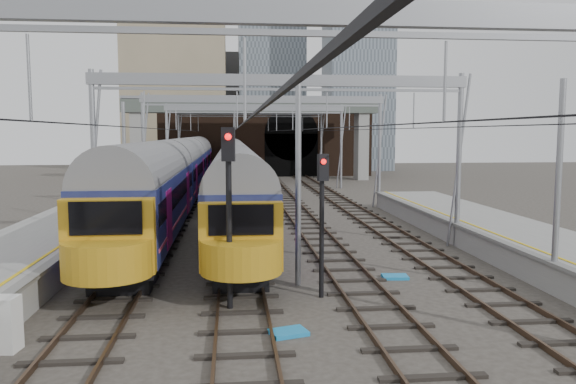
{
  "coord_description": "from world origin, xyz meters",
  "views": [
    {
      "loc": [
        -2.27,
        -17.01,
        5.28
      ],
      "look_at": [
        0.48,
        10.23,
        2.4
      ],
      "focal_mm": 35.0,
      "sensor_mm": 36.0,
      "label": 1
    }
  ],
  "objects": [
    {
      "name": "equip_cover_b",
      "position": [
        -1.5,
        5.38,
        0.05
      ],
      "size": [
        0.98,
        0.79,
        0.1
      ],
      "primitive_type": "cube",
      "rotation": [
        0.0,
        0.0,
        0.25
      ],
      "color": "#1A82C5",
      "rests_on": "ground"
    },
    {
      "name": "train_main",
      "position": [
        -2.0,
        30.96,
        2.42
      ],
      "size": [
        2.68,
        62.08,
        4.66
      ],
      "color": "black",
      "rests_on": "ground"
    },
    {
      "name": "equip_cover_a",
      "position": [
        -0.83,
        -2.8,
        0.06
      ],
      "size": [
        1.11,
        0.92,
        0.11
      ],
      "primitive_type": "cube",
      "rotation": [
        0.0,
        0.0,
        0.3
      ],
      "color": "#1A82C5",
      "rests_on": "ground"
    },
    {
      "name": "relay_cabinet",
      "position": [
        -7.8,
        -3.23,
        0.68
      ],
      "size": [
        0.74,
        0.65,
        1.35
      ],
      "primitive_type": "cube",
      "rotation": [
        0.0,
        0.0,
        -0.13
      ],
      "color": "silver",
      "rests_on": "ground"
    },
    {
      "name": "overhead_line",
      "position": [
        0.0,
        21.49,
        6.57
      ],
      "size": [
        16.8,
        80.0,
        8.0
      ],
      "color": "gray",
      "rests_on": "ground"
    },
    {
      "name": "tracks",
      "position": [
        0.0,
        15.0,
        0.02
      ],
      "size": [
        14.4,
        80.0,
        0.22
      ],
      "color": "#4C3828",
      "rests_on": "ground"
    },
    {
      "name": "ground",
      "position": [
        0.0,
        0.0,
        0.0
      ],
      "size": [
        160.0,
        160.0,
        0.0
      ],
      "primitive_type": "plane",
      "color": "#38332D",
      "rests_on": "ground"
    },
    {
      "name": "signal_near_centre",
      "position": [
        0.57,
        0.39,
        2.94
      ],
      "size": [
        0.36,
        0.46,
        4.63
      ],
      "rotation": [
        0.0,
        0.0,
        0.26
      ],
      "color": "black",
      "rests_on": "ground"
    },
    {
      "name": "retaining_wall",
      "position": [
        1.4,
        51.93,
        4.33
      ],
      "size": [
        28.0,
        2.75,
        9.0
      ],
      "color": "#311F15",
      "rests_on": "ground"
    },
    {
      "name": "city_skyline",
      "position": [
        2.73,
        70.48,
        17.09
      ],
      "size": [
        37.5,
        27.5,
        60.0
      ],
      "color": "tan",
      "rests_on": "ground"
    },
    {
      "name": "signal_near_left",
      "position": [
        -2.36,
        -0.45,
        3.39
      ],
      "size": [
        0.41,
        0.49,
        5.45
      ],
      "rotation": [
        0.0,
        0.0,
        -0.17
      ],
      "color": "black",
      "rests_on": "ground"
    },
    {
      "name": "equip_cover_c",
      "position": [
        3.63,
        2.54,
        0.05
      ],
      "size": [
        0.97,
        0.73,
        0.11
      ],
      "primitive_type": "cube",
      "rotation": [
        0.0,
        0.0,
        -0.09
      ],
      "color": "#1A82C5",
      "rests_on": "ground"
    },
    {
      "name": "train_second",
      "position": [
        -6.0,
        24.79,
        2.53
      ],
      "size": [
        2.87,
        49.77,
        4.91
      ],
      "color": "black",
      "rests_on": "ground"
    },
    {
      "name": "overbridge",
      "position": [
        0.0,
        46.0,
        7.27
      ],
      "size": [
        28.0,
        3.0,
        9.25
      ],
      "color": "gray",
      "rests_on": "ground"
    }
  ]
}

